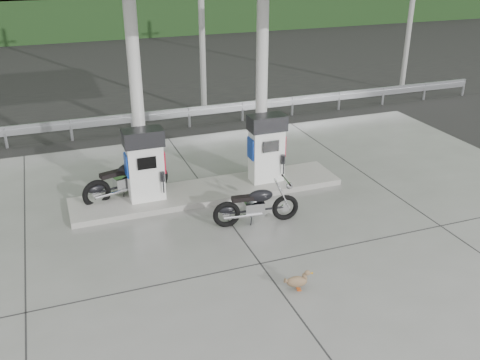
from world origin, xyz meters
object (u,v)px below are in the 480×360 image
object	(u,v)px
duck	(297,282)
motorcycle_left	(126,180)
motorcycle_right	(256,206)
gas_pump_left	(145,165)
gas_pump_right	(267,148)

from	to	relation	value
duck	motorcycle_left	bearing A→B (deg)	127.37
motorcycle_left	motorcycle_right	distance (m)	3.48
gas_pump_left	duck	xyz separation A→B (m)	(1.90, -4.56, -0.87)
gas_pump_right	motorcycle_left	bearing A→B (deg)	172.61
gas_pump_right	motorcycle_right	world-z (taller)	gas_pump_right
motorcycle_left	gas_pump_left	bearing A→B (deg)	-64.09
gas_pump_right	motorcycle_left	size ratio (longest dim) A/B	0.83
duck	gas_pump_right	bearing A→B (deg)	86.68
gas_pump_left	gas_pump_right	world-z (taller)	same
gas_pump_left	motorcycle_left	bearing A→B (deg)	131.66
motorcycle_right	gas_pump_right	bearing A→B (deg)	67.45
gas_pump_left	gas_pump_right	xyz separation A→B (m)	(3.20, 0.00, 0.00)
gas_pump_left	motorcycle_right	distance (m)	2.92
gas_pump_right	duck	size ratio (longest dim) A/B	3.66
motorcycle_right	gas_pump_left	bearing A→B (deg)	145.59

